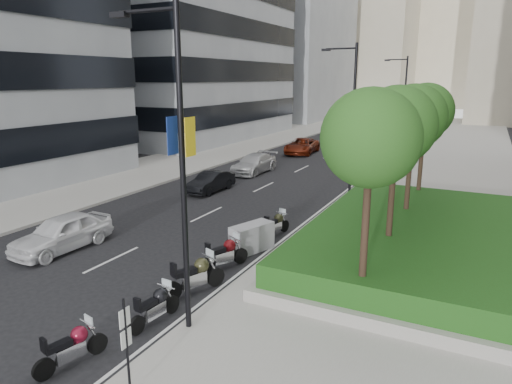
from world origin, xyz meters
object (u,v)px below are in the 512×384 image
Objects in this scene: motorcycle_2 at (156,306)px; motorcycle_3 at (196,275)px; motorcycle_6 at (276,224)px; lamp_post_2 at (403,100)px; delivery_van at (340,132)px; car_b at (211,182)px; parking_sign at (127,342)px; motorcycle_5 at (252,238)px; motorcycle_1 at (72,346)px; car_c at (254,164)px; lamp_post_1 at (351,113)px; car_a at (62,233)px; motorcycle_4 at (225,254)px; lamp_post_0 at (177,156)px; car_d at (302,146)px.

motorcycle_2 is 0.89× the size of motorcycle_3.
motorcycle_2 is 1.02× the size of motorcycle_6.
motorcycle_6 is at bearing -92.11° from lamp_post_2.
car_b is at bearing -92.29° from delivery_van.
parking_sign is 3.47m from motorcycle_2.
lamp_post_2 reaches higher than motorcycle_5.
delivery_van reaches higher than motorcycle_2.
delivery_van is (-6.37, 44.81, 0.48)m from motorcycle_1.
car_c is at bearing -120.78° from lamp_post_2.
lamp_post_1 is at bearing -90.00° from lamp_post_2.
delivery_van is (0.40, 39.24, 0.25)m from car_a.
car_a reaches higher than motorcycle_3.
lamp_post_2 is 11.39m from delivery_van.
car_b is 0.79× the size of car_c.
lamp_post_2 is (0.00, 18.00, 0.00)m from lamp_post_1.
motorcycle_3 reaches higher than motorcycle_1.
motorcycle_5 is 16.34m from car_c.
car_c reaches higher than motorcycle_5.
car_a is 0.85× the size of delivery_van.
motorcycle_6 is at bearing 40.38° from car_a.
motorcycle_4 is 12.22m from car_b.
lamp_post_2 is 1.73× the size of delivery_van.
lamp_post_2 is 29.03m from motorcycle_5.
motorcycle_1 is 11.26m from motorcycle_6.
lamp_post_2 is 33.41m from car_a.
lamp_post_0 is 2.32× the size of car_b.
motorcycle_2 is at bearing -159.81° from motorcycle_5.
motorcycle_2 is at bearing 1.35° from motorcycle_1.
lamp_post_2 is at bearing -44.04° from delivery_van.
lamp_post_1 is 4.60× the size of motorcycle_1.
lamp_post_1 is 4.33× the size of motorcycle_4.
motorcycle_1 is at bearing -119.56° from lamp_post_0.
motorcycle_6 is 9.25m from car_a.
delivery_van reaches higher than car_c.
lamp_post_2 reaches higher than motorcycle_2.
parking_sign reaches higher than motorcycle_3.
motorcycle_4 is (-0.21, 4.36, 0.05)m from motorcycle_2.
car_a is (-7.11, -1.37, 0.16)m from motorcycle_4.
motorcycle_2 is at bearing 118.86° from parking_sign.
parking_sign is at bearing -85.81° from motorcycle_1.
lamp_post_2 reaches higher than motorcycle_3.
motorcycle_4 is 2.04m from motorcycle_5.
lamp_post_1 reaches higher than delivery_van.
lamp_post_0 is 4.45× the size of motorcycle_2.
car_b is 6.61m from car_c.
parking_sign is 11.74m from motorcycle_6.
car_b is at bearing -93.67° from car_d.
car_d is 1.01× the size of delivery_van.
car_b is at bearing 119.50° from lamp_post_0.
lamp_post_2 is 4.60× the size of motorcycle_1.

